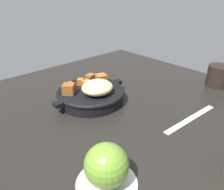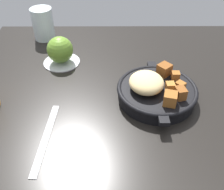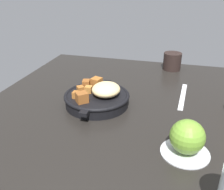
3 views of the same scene
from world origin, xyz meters
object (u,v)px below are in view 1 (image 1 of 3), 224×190
(cast_iron_skillet, at_px, (91,93))
(red_apple, at_px, (106,165))
(coffee_mug_dark, at_px, (218,76))
(butter_knife, at_px, (191,119))

(cast_iron_skillet, relative_size, red_apple, 3.11)
(cast_iron_skillet, relative_size, coffee_mug_dark, 3.25)
(red_apple, height_order, coffee_mug_dark, red_apple)
(red_apple, distance_m, coffee_mug_dark, 0.60)
(cast_iron_skillet, distance_m, butter_knife, 0.30)
(butter_knife, height_order, coffee_mug_dark, coffee_mug_dark)
(cast_iron_skillet, distance_m, coffee_mug_dark, 0.46)
(red_apple, bearing_deg, cast_iron_skillet, -123.18)
(cast_iron_skillet, bearing_deg, red_apple, 56.82)
(cast_iron_skillet, distance_m, red_apple, 0.33)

